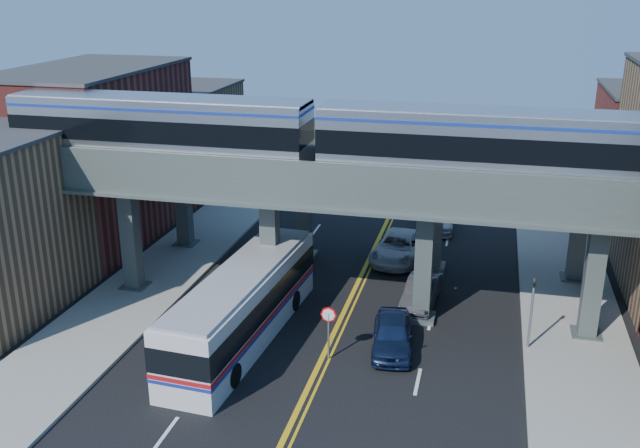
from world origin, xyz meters
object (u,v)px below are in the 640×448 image
object	(u,v)px
transit_bus	(243,306)
car_lane_d	(437,217)
traffic_signal	(532,306)
car_lane_b	(421,292)
transit_train	(486,144)
stop_sign	(329,324)
car_lane_c	(399,247)
car_lane_a	(392,334)

from	to	relation	value
transit_bus	car_lane_d	bearing A→B (deg)	-18.81
traffic_signal	car_lane_b	distance (m)	6.73
transit_train	traffic_signal	world-z (taller)	transit_train
transit_train	car_lane_d	bearing A→B (deg)	101.88
transit_bus	car_lane_d	xyz separation A→B (m)	(7.70, 18.42, -0.95)
transit_train	traffic_signal	xyz separation A→B (m)	(2.61, -2.00, -7.01)
stop_sign	car_lane_c	distance (m)	13.05
traffic_signal	transit_bus	xyz separation A→B (m)	(-13.34, -2.01, -0.58)
transit_bus	transit_train	bearing A→B (deg)	-65.63
transit_train	car_lane_a	distance (m)	9.85
car_lane_c	car_lane_d	size ratio (longest dim) A/B	1.09
car_lane_a	transit_train	bearing A→B (deg)	36.75
car_lane_d	transit_bus	bearing A→B (deg)	-117.22
transit_train	transit_bus	distance (m)	13.74
transit_train	traffic_signal	distance (m)	7.74
car_lane_b	car_lane_d	size ratio (longest dim) A/B	0.84
traffic_signal	stop_sign	bearing A→B (deg)	-161.37
traffic_signal	car_lane_d	world-z (taller)	traffic_signal
stop_sign	car_lane_a	size ratio (longest dim) A/B	0.57
car_lane_c	transit_bus	bearing A→B (deg)	-109.45
transit_bus	car_lane_c	world-z (taller)	transit_bus
car_lane_b	traffic_signal	bearing A→B (deg)	-29.64
car_lane_b	stop_sign	bearing A→B (deg)	-112.54
transit_train	car_lane_a	xyz separation A→B (m)	(-3.59, -3.41, -8.52)
transit_bus	car_lane_a	distance (m)	7.23
transit_bus	car_lane_b	distance (m)	9.86
transit_train	car_lane_d	xyz separation A→B (m)	(-3.03, 14.41, -8.54)
car_lane_a	stop_sign	bearing A→B (deg)	-156.47
traffic_signal	transit_train	bearing A→B (deg)	142.55
traffic_signal	car_lane_d	distance (m)	17.42
traffic_signal	transit_bus	size ratio (longest dim) A/B	0.31
transit_bus	car_lane_a	xyz separation A→B (m)	(7.14, 0.60, -0.93)
car_lane_b	car_lane_c	bearing A→B (deg)	113.12
car_lane_a	transit_bus	bearing A→B (deg)	177.91
stop_sign	traffic_signal	size ratio (longest dim) A/B	0.64
transit_bus	car_lane_c	distance (m)	13.36
transit_train	transit_bus	size ratio (longest dim) A/B	3.67
transit_bus	car_lane_a	size ratio (longest dim) A/B	2.83
transit_bus	car_lane_c	xyz separation A→B (m)	(5.94, 11.93, -0.91)
traffic_signal	car_lane_c	size ratio (longest dim) A/B	0.71
car_lane_b	car_lane_d	distance (m)	12.68
transit_train	stop_sign	size ratio (longest dim) A/B	18.33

